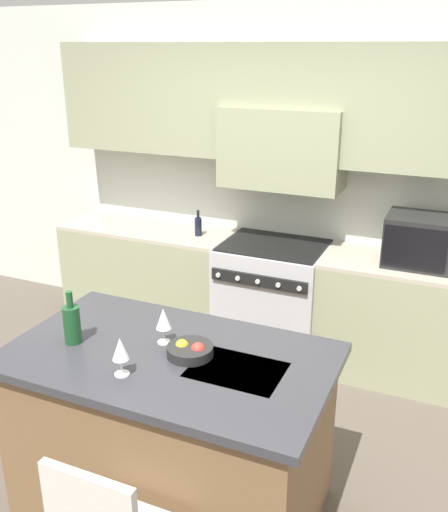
{
  "coord_description": "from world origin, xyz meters",
  "views": [
    {
      "loc": [
        1.32,
        -2.29,
        2.38
      ],
      "look_at": [
        0.04,
        0.65,
        1.19
      ],
      "focal_mm": 40.0,
      "sensor_mm": 36.0,
      "label": 1
    }
  ],
  "objects": [
    {
      "name": "wine_glass_far",
      "position": [
        0.0,
        -0.03,
        1.07
      ],
      "size": [
        0.08,
        0.08,
        0.19
      ],
      "color": "white",
      "rests_on": "kitchen_island"
    },
    {
      "name": "kitchen_island",
      "position": [
        0.08,
        -0.13,
        0.47
      ],
      "size": [
        1.62,
        0.95,
        0.94
      ],
      "color": "brown",
      "rests_on": "ground_plane"
    },
    {
      "name": "ground_plane",
      "position": [
        0.0,
        0.0,
        0.0
      ],
      "size": [
        10.0,
        10.0,
        0.0
      ],
      "primitive_type": "plane",
      "color": "brown"
    },
    {
      "name": "fruit_bowl",
      "position": [
        0.18,
        -0.09,
        0.97
      ],
      "size": [
        0.23,
        0.23,
        0.08
      ],
      "color": "black",
      "rests_on": "kitchen_island"
    },
    {
      "name": "oil_bottle_on_counter",
      "position": [
        -0.65,
        1.68,
        1.0
      ],
      "size": [
        0.06,
        0.06,
        0.21
      ],
      "color": "black",
      "rests_on": "back_counter"
    },
    {
      "name": "back_cabinetry",
      "position": [
        0.0,
        1.97,
        1.6
      ],
      "size": [
        10.0,
        0.46,
        2.7
      ],
      "color": "silver",
      "rests_on": "ground_plane"
    },
    {
      "name": "range_stove",
      "position": [
        0.0,
        1.7,
        0.46
      ],
      "size": [
        0.81,
        0.7,
        0.92
      ],
      "color": "#B7B7BC",
      "rests_on": "ground_plane"
    },
    {
      "name": "back_counter",
      "position": [
        -0.0,
        1.73,
        0.46
      ],
      "size": [
        3.76,
        0.62,
        0.91
      ],
      "color": "gray",
      "rests_on": "ground_plane"
    },
    {
      "name": "wine_bottle",
      "position": [
        -0.43,
        -0.22,
        1.05
      ],
      "size": [
        0.09,
        0.09,
        0.28
      ],
      "color": "#194723",
      "rests_on": "kitchen_island"
    },
    {
      "name": "microwave",
      "position": [
        1.1,
        1.72,
        1.09
      ],
      "size": [
        0.53,
        0.39,
        0.36
      ],
      "color": "black",
      "rests_on": "back_counter"
    },
    {
      "name": "wine_glass_near",
      "position": [
        -0.03,
        -0.38,
        1.07
      ],
      "size": [
        0.08,
        0.08,
        0.19
      ],
      "color": "white",
      "rests_on": "kitchen_island"
    }
  ]
}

